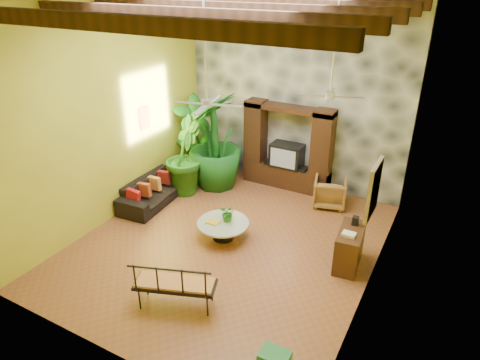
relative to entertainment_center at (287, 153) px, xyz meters
The scene contains 21 objects.
ground 3.28m from the entertainment_center, 90.00° to the right, with size 7.00×7.00×0.00m, color brown.
back_wall 1.58m from the entertainment_center, 90.00° to the left, with size 6.00×0.02×5.00m, color #ABA426.
left_wall 4.60m from the entertainment_center, 133.73° to the right, with size 0.02×7.00×5.00m, color #ABA426.
right_wall 4.60m from the entertainment_center, 46.27° to the right, with size 0.02×7.00×5.00m, color #ABA426.
stone_accent_wall 1.56m from the entertainment_center, 90.00° to the left, with size 5.98×0.10×4.98m, color #33373A.
ceiling_beams 4.94m from the entertainment_center, 90.00° to the right, with size 5.95×5.36×0.22m.
entertainment_center is the anchor object (origin of this frame).
ceiling_fan_front 4.30m from the entertainment_center, 93.24° to the right, with size 1.28×1.28×1.86m.
ceiling_fan_back 3.50m from the entertainment_center, 50.43° to the right, with size 1.28×1.28×1.86m.
wall_art_mask 3.82m from the entertainment_center, 144.18° to the right, with size 0.06×0.32×0.55m, color gold.
wall_art_painting 4.95m from the entertainment_center, 51.61° to the right, with size 0.06×0.70×0.90m, color #255189.
sofa 3.60m from the entertainment_center, 137.39° to the right, with size 2.23×0.87×0.65m, color black.
wicker_armchair 1.59m from the entertainment_center, 19.01° to the right, with size 0.77×0.79×0.72m, color olive.
tall_plant_a 2.53m from the entertainment_center, 164.20° to the right, with size 1.25×0.85×2.37m, color #1C6A1D.
tall_plant_b 2.73m from the entertainment_center, 145.52° to the right, with size 1.15×0.93×2.10m, color #24681B.
tall_plant_c 1.94m from the entertainment_center, 152.89° to the right, with size 1.45×1.45×2.59m, color #17571B.
coffee_table 3.14m from the entertainment_center, 93.78° to the right, with size 1.15×1.15×0.40m.
centerpiece_plant 2.97m from the entertainment_center, 92.59° to the right, with size 0.34×0.30×0.38m, color #276C1C.
yellow_tray 3.25m from the entertainment_center, 97.06° to the right, with size 0.28×0.20×0.03m, color yellow.
iron_bench 5.38m from the entertainment_center, 88.38° to the right, with size 1.50×0.99×0.57m.
side_console 3.70m from the entertainment_center, 46.97° to the right, with size 0.45×1.00×0.80m, color #3D2713.
Camera 1 is at (3.95, -6.76, 5.36)m, focal length 32.00 mm.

